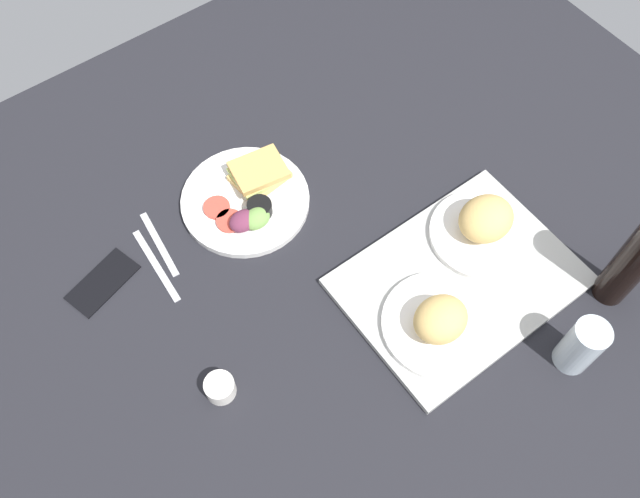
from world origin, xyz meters
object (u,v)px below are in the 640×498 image
object	(u,v)px
plate_with_salad	(249,198)
cell_phone	(102,282)
knife	(156,265)
bread_plate_near	(484,225)
fork	(159,244)
soda_bottle	(631,264)
espresso_cup	(220,388)
bread_plate_far	(440,322)
serving_tray	(459,281)
drinking_glass	(581,346)

from	to	relation	value
plate_with_salad	cell_phone	distance (cm)	34.23
knife	bread_plate_near	bearing A→B (deg)	62.24
bread_plate_near	fork	world-z (taller)	bread_plate_near
soda_bottle	espresso_cup	bearing A→B (deg)	-21.30
bread_plate_far	plate_with_salad	distance (cm)	47.80
plate_with_salad	soda_bottle	xyz separation A→B (cm)	(-45.66, 59.83, 9.81)
serving_tray	drinking_glass	distance (cm)	25.75
bread_plate_far	cell_phone	bearing A→B (deg)	-45.35
serving_tray	espresso_cup	xyz separation A→B (cm)	(50.01, -9.31, 1.20)
soda_bottle	espresso_cup	world-z (taller)	soda_bottle
bread_plate_far	soda_bottle	world-z (taller)	soda_bottle
bread_plate_near	knife	distance (cm)	66.64
drinking_glass	soda_bottle	size ratio (longest dim) A/B	0.57
bread_plate_near	bread_plate_far	xyz separation A→B (cm)	(20.84, 10.48, -0.59)
bread_plate_far	espresso_cup	bearing A→B (deg)	-20.12
soda_bottle	knife	size ratio (longest dim) A/B	1.22
drinking_glass	knife	distance (cm)	82.89
drinking_glass	soda_bottle	bearing A→B (deg)	-162.17
drinking_glass	espresso_cup	bearing A→B (deg)	-30.93
serving_tray	drinking_glass	size ratio (longest dim) A/B	3.38
bread_plate_far	drinking_glass	bearing A→B (deg)	130.83
espresso_cup	fork	bearing A→B (deg)	-100.52
plate_with_salad	espresso_cup	xyz separation A→B (cm)	(26.97, 31.51, 0.24)
plate_with_salad	fork	xyz separation A→B (cm)	(20.67, -2.42, -1.51)
plate_with_salad	bread_plate_near	bearing A→B (deg)	133.28
bread_plate_far	plate_with_salad	world-z (taller)	bread_plate_far
espresso_cup	bread_plate_near	bearing A→B (deg)	176.19
cell_phone	bread_plate_far	bearing A→B (deg)	118.42
bread_plate_far	cell_phone	distance (cm)	66.73
bread_plate_near	plate_with_salad	world-z (taller)	bread_plate_near
fork	drinking_glass	bearing A→B (deg)	42.27
bread_plate_far	drinking_glass	world-z (taller)	drinking_glass
drinking_glass	cell_phone	world-z (taller)	drinking_glass
fork	knife	bearing A→B (deg)	-31.01
cell_phone	knife	bearing A→B (deg)	148.11
bread_plate_far	knife	xyz separation A→B (cm)	(36.29, -44.44, -4.25)
plate_with_salad	fork	distance (cm)	20.86
drinking_glass	serving_tray	bearing A→B (deg)	-75.90
serving_tray	plate_with_salad	size ratio (longest dim) A/B	1.65
bread_plate_far	knife	size ratio (longest dim) A/B	1.16
bread_plate_near	bread_plate_far	bearing A→B (deg)	26.70
bread_plate_near	drinking_glass	world-z (taller)	drinking_glass
plate_with_salad	drinking_glass	size ratio (longest dim) A/B	2.05
soda_bottle	knife	bearing A→B (deg)	-40.04
plate_with_salad	knife	world-z (taller)	plate_with_salad
bread_plate_far	soda_bottle	bearing A→B (deg)	157.31
plate_with_salad	knife	distance (cm)	23.77
plate_with_salad	cell_phone	xyz separation A→B (cm)	(34.18, -1.37, -1.36)
soda_bottle	drinking_glass	bearing A→B (deg)	17.83
soda_bottle	cell_phone	xyz separation A→B (cm)	(79.84, -61.20, -11.17)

